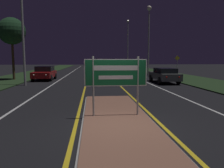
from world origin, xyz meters
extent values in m
plane|color=black|center=(0.00, 0.00, 0.00)|extent=(160.00, 160.00, 0.00)
cube|color=#999993|center=(0.00, 0.93, 0.03)|extent=(2.42, 8.51, 0.05)
cube|color=brown|center=(0.00, 0.93, 0.05)|extent=(2.30, 8.39, 0.10)
cube|color=#1E3319|center=(-9.50, 20.00, 0.04)|extent=(5.00, 100.00, 0.08)
cube|color=#1E3319|center=(9.50, 20.00, 0.04)|extent=(5.00, 100.00, 0.08)
cube|color=gold|center=(-1.40, 25.00, 0.00)|extent=(0.12, 70.00, 0.01)
cube|color=gold|center=(1.40, 25.00, 0.00)|extent=(0.12, 70.00, 0.01)
cube|color=silver|center=(-4.20, 25.00, 0.00)|extent=(0.12, 70.00, 0.01)
cube|color=silver|center=(4.20, 25.00, 0.00)|extent=(0.12, 70.00, 0.01)
cube|color=silver|center=(-7.20, 25.00, 0.00)|extent=(0.10, 70.00, 0.01)
cube|color=silver|center=(7.20, 25.00, 0.00)|extent=(0.10, 70.00, 0.01)
cylinder|color=#9E9E99|center=(-0.81, 0.93, 1.18)|extent=(0.07, 0.07, 2.15)
cylinder|color=#9E9E99|center=(0.81, 0.93, 1.18)|extent=(0.07, 0.07, 2.15)
cube|color=#146033|center=(0.00, 0.93, 1.67)|extent=(2.25, 0.04, 0.97)
cube|color=white|center=(0.00, 0.91, 1.67)|extent=(2.25, 0.00, 0.97)
cube|color=#146033|center=(0.00, 0.91, 1.67)|extent=(2.19, 0.01, 0.91)
cube|color=white|center=(0.00, 0.91, 1.84)|extent=(1.58, 0.01, 0.17)
cube|color=white|center=(0.00, 0.91, 1.50)|extent=(1.24, 0.01, 0.14)
cylinder|color=#9E9E99|center=(-6.29, 11.37, 4.58)|extent=(0.18, 0.18, 9.16)
cylinder|color=#9E9E99|center=(6.45, 21.12, 4.20)|extent=(0.18, 0.18, 8.40)
sphere|color=#F9EAC6|center=(6.45, 21.12, 8.58)|extent=(0.59, 0.59, 0.59)
cylinder|color=#9E9E99|center=(6.56, 38.36, 4.86)|extent=(0.18, 0.18, 9.72)
sphere|color=#F9EAC6|center=(6.56, 38.36, 9.88)|extent=(0.52, 0.52, 0.52)
cube|color=#4C514C|center=(5.69, 12.50, 0.62)|extent=(1.70, 4.48, 0.60)
cube|color=black|center=(5.69, 12.23, 1.13)|extent=(1.50, 2.33, 0.42)
sphere|color=red|center=(5.16, 10.28, 0.69)|extent=(0.14, 0.14, 0.14)
sphere|color=red|center=(6.22, 10.28, 0.69)|extent=(0.14, 0.14, 0.14)
cylinder|color=black|center=(4.88, 13.89, 0.32)|extent=(0.22, 0.64, 0.64)
cylinder|color=black|center=(6.50, 13.89, 0.32)|extent=(0.22, 0.64, 0.64)
cylinder|color=black|center=(4.88, 11.11, 0.32)|extent=(0.22, 0.64, 0.64)
cylinder|color=black|center=(6.50, 11.11, 0.32)|extent=(0.22, 0.64, 0.64)
cube|color=black|center=(2.83, 19.67, 0.65)|extent=(1.86, 4.65, 0.64)
cube|color=black|center=(2.83, 19.39, 1.18)|extent=(1.64, 2.42, 0.42)
sphere|color=red|center=(2.26, 17.37, 0.73)|extent=(0.14, 0.14, 0.14)
sphere|color=red|center=(3.41, 17.37, 0.73)|extent=(0.14, 0.14, 0.14)
cylinder|color=black|center=(1.94, 21.12, 0.33)|extent=(0.22, 0.66, 0.66)
cylinder|color=black|center=(3.72, 21.12, 0.33)|extent=(0.22, 0.66, 0.66)
cylinder|color=black|center=(1.94, 18.23, 0.33)|extent=(0.22, 0.66, 0.66)
cylinder|color=black|center=(3.72, 18.23, 0.33)|extent=(0.22, 0.66, 0.66)
cube|color=#B7B7BC|center=(6.03, 29.26, 0.68)|extent=(1.78, 4.21, 0.66)
cube|color=black|center=(6.03, 29.01, 1.24)|extent=(1.57, 2.19, 0.44)
sphere|color=red|center=(5.48, 27.17, 0.77)|extent=(0.14, 0.14, 0.14)
sphere|color=red|center=(6.59, 27.17, 0.77)|extent=(0.14, 0.14, 0.14)
cylinder|color=black|center=(5.18, 30.57, 0.36)|extent=(0.22, 0.71, 0.71)
cylinder|color=black|center=(6.88, 30.57, 0.36)|extent=(0.22, 0.71, 0.71)
cylinder|color=black|center=(5.18, 27.95, 0.36)|extent=(0.22, 0.71, 0.71)
cylinder|color=black|center=(6.88, 27.95, 0.36)|extent=(0.22, 0.71, 0.71)
cube|color=navy|center=(2.81, 40.28, 0.65)|extent=(1.77, 4.39, 0.59)
cube|color=black|center=(2.81, 40.01, 1.22)|extent=(1.56, 2.28, 0.54)
sphere|color=red|center=(2.26, 38.10, 0.73)|extent=(0.14, 0.14, 0.14)
sphere|color=red|center=(3.36, 38.10, 0.73)|extent=(0.14, 0.14, 0.14)
cylinder|color=black|center=(1.97, 41.64, 0.36)|extent=(0.22, 0.71, 0.71)
cylinder|color=black|center=(3.66, 41.64, 0.36)|extent=(0.22, 0.71, 0.71)
cylinder|color=black|center=(1.97, 38.92, 0.36)|extent=(0.22, 0.71, 0.71)
cylinder|color=black|center=(3.66, 38.92, 0.36)|extent=(0.22, 0.71, 0.71)
cube|color=maroon|center=(-5.71, 15.98, 0.61)|extent=(1.79, 4.15, 0.59)
cube|color=black|center=(-5.71, 16.23, 1.16)|extent=(1.57, 2.16, 0.53)
sphere|color=white|center=(-6.26, 13.93, 0.68)|extent=(0.14, 0.14, 0.14)
sphere|color=white|center=(-5.15, 13.93, 0.68)|extent=(0.14, 0.14, 0.14)
cylinder|color=black|center=(-6.56, 14.70, 0.31)|extent=(0.22, 0.63, 0.63)
cylinder|color=black|center=(-4.85, 14.70, 0.31)|extent=(0.22, 0.63, 0.63)
cylinder|color=black|center=(-6.56, 17.27, 0.31)|extent=(0.22, 0.63, 0.63)
cylinder|color=black|center=(-4.85, 17.27, 0.31)|extent=(0.22, 0.63, 0.63)
cylinder|color=#9E9E99|center=(9.24, 18.37, 1.20)|extent=(0.06, 0.06, 2.25)
cube|color=yellow|center=(9.24, 18.37, 2.27)|extent=(0.60, 0.02, 0.60)
cylinder|color=#4C3823|center=(-8.81, 16.18, 2.20)|extent=(0.24, 0.24, 4.25)
sphere|color=#19381E|center=(-8.81, 16.18, 4.93)|extent=(2.68, 2.68, 2.68)
camera|label=1|loc=(-0.85, -6.86, 2.15)|focal=35.00mm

